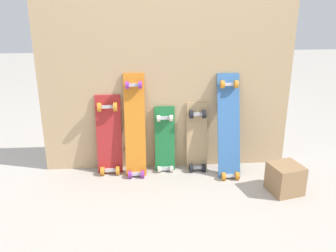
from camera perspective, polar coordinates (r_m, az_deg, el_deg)
name	(u,v)px	position (r m, az deg, el deg)	size (l,w,h in m)	color
ground_plane	(167,168)	(3.28, -0.09, -6.30)	(12.00, 12.00, 0.00)	#B2AAA0
plywood_wall_panel	(167,78)	(3.08, -0.19, 7.08)	(2.03, 0.04, 1.53)	tan
skateboard_red	(109,139)	(3.15, -8.75, -1.85)	(0.20, 0.17, 0.71)	#B22626
skateboard_orange	(135,130)	(3.08, -4.92, -0.57)	(0.16, 0.23, 0.89)	orange
skateboard_green	(165,143)	(3.18, -0.47, -2.54)	(0.16, 0.14, 0.61)	#1E7238
skateboard_natural	(197,141)	(3.19, 4.34, -2.18)	(0.17, 0.16, 0.63)	tan
skateboard_blue	(229,130)	(3.11, 9.04, -0.62)	(0.18, 0.32, 0.88)	#386BAD
wooden_crate	(285,179)	(3.02, 17.02, -7.47)	(0.22, 0.22, 0.22)	#99724C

